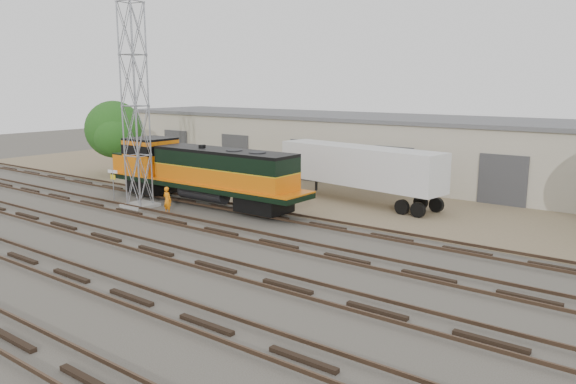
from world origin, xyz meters
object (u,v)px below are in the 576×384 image
Objects in this scene: locomotive at (200,171)px; worker at (167,200)px; signal_tower at (136,110)px; semi_trailer at (362,168)px.

locomotive reaches higher than worker.
worker is at bearing -5.41° from signal_tower.
semi_trailer is (7.95, 10.26, 1.55)m from worker.
signal_tower reaches higher than locomotive.
semi_trailer is at bearing 40.23° from locomotive.
worker is at bearing -83.15° from locomotive.
signal_tower is at bearing -129.46° from semi_trailer.
signal_tower is 6.28m from worker.
semi_trailer is (8.34, 7.05, 0.14)m from locomotive.
worker is at bearing -119.41° from semi_trailer.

